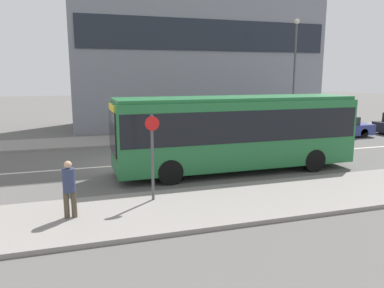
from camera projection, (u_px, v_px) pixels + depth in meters
The scene contains 9 objects.
ground_plane at pixel (130, 165), 16.98m from camera, with size 120.00×120.00×0.00m, color #595654.
sidewalk_near at pixel (161, 210), 11.12m from camera, with size 44.00×3.50×0.13m.
sidewalk_far at pixel (115, 141), 22.82m from camera, with size 44.00×3.50×0.13m.
lane_centerline at pixel (130, 165), 16.98m from camera, with size 41.80×0.16×0.01m.
city_bus at pixel (235, 129), 15.63m from camera, with size 10.14×2.54×3.14m.
parked_car_0 at pixel (337, 127), 24.43m from camera, with size 4.58×1.78×1.34m.
pedestrian_near_stop at pixel (69, 186), 10.25m from camera, with size 0.35×0.34×1.61m.
bus_stop_sign at pixel (152, 151), 11.59m from camera, with size 0.44×0.12×2.72m.
street_lamp at pixel (295, 65), 24.97m from camera, with size 0.36×0.36×7.52m.
Camera 1 is at (-2.34, -16.59, 4.05)m, focal length 35.00 mm.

